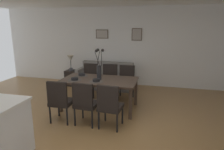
% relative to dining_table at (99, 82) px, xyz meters
% --- Properties ---
extents(ground_plane, '(9.00, 9.00, 0.00)m').
position_rel_dining_table_xyz_m(ground_plane, '(0.27, -0.95, -0.67)').
color(ground_plane, olive).
extents(back_wall_panel, '(9.00, 0.10, 2.60)m').
position_rel_dining_table_xyz_m(back_wall_panel, '(0.27, 2.30, 0.63)').
color(back_wall_panel, silver).
rests_on(back_wall_panel, ground).
extents(dining_table, '(1.80, 0.98, 0.74)m').
position_rel_dining_table_xyz_m(dining_table, '(0.00, 0.00, 0.00)').
color(dining_table, '#3D2D23').
rests_on(dining_table, ground).
extents(dining_chair_near_left, '(0.45, 0.45, 0.92)m').
position_rel_dining_table_xyz_m(dining_chair_near_left, '(-0.56, -0.92, -0.15)').
color(dining_chair_near_left, black).
rests_on(dining_chair_near_left, ground).
extents(dining_chair_near_right, '(0.45, 0.45, 0.92)m').
position_rel_dining_table_xyz_m(dining_chair_near_right, '(-0.56, 0.87, -0.15)').
color(dining_chair_near_right, black).
rests_on(dining_chair_near_right, ground).
extents(dining_chair_far_left, '(0.46, 0.46, 0.92)m').
position_rel_dining_table_xyz_m(dining_chair_far_left, '(-0.01, -0.91, -0.15)').
color(dining_chair_far_left, black).
rests_on(dining_chair_far_left, ground).
extents(dining_chair_far_right, '(0.47, 0.47, 0.92)m').
position_rel_dining_table_xyz_m(dining_chair_far_right, '(0.01, 0.91, -0.15)').
color(dining_chair_far_right, black).
rests_on(dining_chair_far_right, ground).
extents(dining_chair_mid_left, '(0.47, 0.47, 0.92)m').
position_rel_dining_table_xyz_m(dining_chair_mid_left, '(0.50, -0.93, -0.15)').
color(dining_chair_mid_left, black).
rests_on(dining_chair_mid_left, ground).
extents(dining_chair_mid_right, '(0.45, 0.45, 0.92)m').
position_rel_dining_table_xyz_m(dining_chair_mid_right, '(0.51, 0.87, -0.15)').
color(dining_chair_mid_right, black).
rests_on(dining_chair_mid_right, ground).
extents(centerpiece_vase, '(0.21, 0.23, 0.73)m').
position_rel_dining_table_xyz_m(centerpiece_vase, '(0.00, 0.00, 0.36)').
color(centerpiece_vase, '#232326').
rests_on(centerpiece_vase, dining_table).
extents(placemat_near_left, '(0.32, 0.32, 0.01)m').
position_rel_dining_table_xyz_m(placemat_near_left, '(-0.54, -0.22, 0.08)').
color(placemat_near_left, '#4C4742').
rests_on(placemat_near_left, dining_table).
extents(bowl_near_left, '(0.17, 0.17, 0.07)m').
position_rel_dining_table_xyz_m(bowl_near_left, '(-0.54, -0.22, 0.11)').
color(bowl_near_left, black).
rests_on(bowl_near_left, dining_table).
extents(placemat_near_right, '(0.32, 0.32, 0.01)m').
position_rel_dining_table_xyz_m(placemat_near_right, '(-0.54, 0.22, 0.08)').
color(placemat_near_right, '#4C4742').
rests_on(placemat_near_right, dining_table).
extents(bowl_near_right, '(0.17, 0.17, 0.07)m').
position_rel_dining_table_xyz_m(bowl_near_right, '(-0.54, 0.22, 0.11)').
color(bowl_near_right, black).
rests_on(bowl_near_right, dining_table).
extents(placemat_far_left, '(0.32, 0.32, 0.01)m').
position_rel_dining_table_xyz_m(placemat_far_left, '(0.00, -0.22, 0.08)').
color(placemat_far_left, '#4C4742').
rests_on(placemat_far_left, dining_table).
extents(bowl_far_left, '(0.17, 0.17, 0.07)m').
position_rel_dining_table_xyz_m(bowl_far_left, '(0.00, -0.22, 0.11)').
color(bowl_far_left, black).
rests_on(bowl_far_left, dining_table).
extents(sofa, '(1.75, 0.84, 0.80)m').
position_rel_dining_table_xyz_m(sofa, '(-0.35, 1.75, -0.39)').
color(sofa, gray).
rests_on(sofa, ground).
extents(side_table, '(0.36, 0.36, 0.52)m').
position_rel_dining_table_xyz_m(side_table, '(-1.53, 1.65, -0.41)').
color(side_table, black).
rests_on(side_table, ground).
extents(table_lamp, '(0.22, 0.22, 0.51)m').
position_rel_dining_table_xyz_m(table_lamp, '(-1.53, 1.65, 0.23)').
color(table_lamp, '#4C4C51').
rests_on(table_lamp, side_table).
extents(framed_picture_left, '(0.43, 0.03, 0.30)m').
position_rel_dining_table_xyz_m(framed_picture_left, '(-0.59, 2.23, 1.05)').
color(framed_picture_left, '#473828').
extents(framed_picture_center, '(0.34, 0.03, 0.40)m').
position_rel_dining_table_xyz_m(framed_picture_center, '(0.59, 2.23, 1.05)').
color(framed_picture_center, '#473828').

